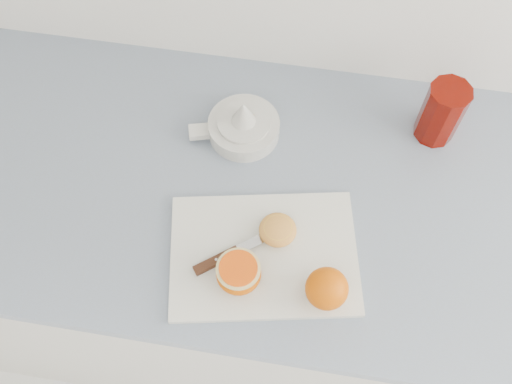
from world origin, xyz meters
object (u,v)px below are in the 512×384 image
cutting_board (264,255)px  citrus_juicer (243,125)px  half_orange (239,273)px  red_tumbler (441,114)px  counter (290,273)px

cutting_board → citrus_juicer: size_ratio=1.83×
citrus_juicer → cutting_board: bearing=-72.1°
half_orange → red_tumbler: (0.33, 0.37, 0.02)m
citrus_juicer → red_tumbler: bearing=9.6°
cutting_board → half_orange: 0.07m
cutting_board → citrus_juicer: (-0.08, 0.25, 0.02)m
cutting_board → red_tumbler: red_tumbler is taller
cutting_board → citrus_juicer: citrus_juicer is taller
counter → red_tumbler: (0.24, 0.17, 0.50)m
cutting_board → half_orange: half_orange is taller
half_orange → red_tumbler: bearing=48.4°
half_orange → citrus_juicer: 0.31m
half_orange → citrus_juicer: (-0.05, 0.31, -0.01)m
cutting_board → half_orange: (-0.04, -0.05, 0.03)m
citrus_juicer → half_orange: bearing=-81.4°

